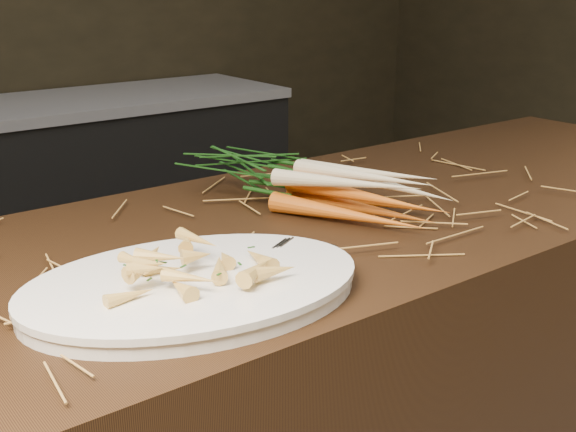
% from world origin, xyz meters
% --- Properties ---
extents(back_counter, '(1.82, 0.62, 0.84)m').
position_xyz_m(back_counter, '(0.30, 2.18, 0.42)').
color(back_counter, black).
rests_on(back_counter, ground).
extents(straw_bedding, '(1.40, 0.60, 0.02)m').
position_xyz_m(straw_bedding, '(0.00, 0.30, 0.91)').
color(straw_bedding, '#AE7537').
rests_on(straw_bedding, main_counter).
extents(root_veg_bunch, '(0.33, 0.55, 0.10)m').
position_xyz_m(root_veg_bunch, '(0.07, 0.40, 0.95)').
color(root_veg_bunch, orange).
rests_on(root_veg_bunch, main_counter).
extents(serving_platter, '(0.51, 0.40, 0.02)m').
position_xyz_m(serving_platter, '(-0.29, 0.14, 0.91)').
color(serving_platter, white).
rests_on(serving_platter, main_counter).
extents(roasted_veg_heap, '(0.25, 0.21, 0.05)m').
position_xyz_m(roasted_veg_heap, '(-0.29, 0.14, 0.95)').
color(roasted_veg_heap, gold).
rests_on(roasted_veg_heap, serving_platter).
extents(serving_fork, '(0.16, 0.09, 0.00)m').
position_xyz_m(serving_fork, '(-0.13, 0.08, 0.93)').
color(serving_fork, silver).
rests_on(serving_fork, serving_platter).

